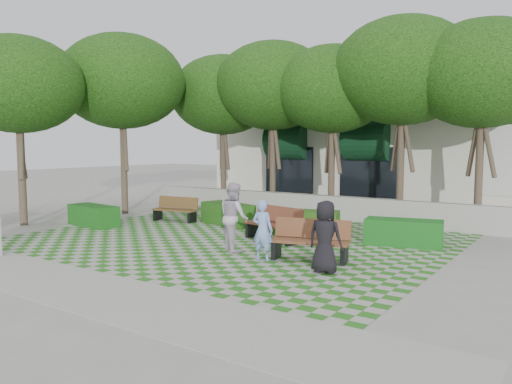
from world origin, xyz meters
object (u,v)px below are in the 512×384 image
Objects in this scene: person_blue at (263,230)px; person_white at (234,217)px; bench_west at (176,210)px; person_dark at (325,237)px; hedge_west at (93,216)px; hedge_midright at (304,222)px; hedge_east at (403,233)px; hedge_midleft at (228,214)px; bench_east at (310,241)px; bench_mid at (274,224)px.

person_white is at bearing -26.74° from person_blue.
person_white is at bearing -39.56° from bench_west.
person_dark is 0.88× the size of person_white.
bench_west is 0.86× the size of hedge_west.
person_dark reaches higher than hedge_midright.
person_white reaches higher than person_blue.
person_blue is at bearing -169.43° from person_white.
bench_west is 6.98m from person_blue.
hedge_midleft is at bearing 178.66° from hedge_east.
person_dark reaches higher than bench_west.
person_white reaches higher than bench_east.
person_blue is at bearing -37.94° from bench_west.
person_blue is (6.09, -3.39, 0.31)m from bench_west.
hedge_midright reaches higher than hedge_east.
person_dark is at bearing -96.66° from hedge_east.
hedge_midright is at bearing -58.64° from person_dark.
bench_east is 1.13× the size of bench_west.
bench_east is 3.58m from hedge_midright.
hedge_midright is 1.18× the size of person_white.
person_white is at bearing 169.39° from bench_east.
bench_west is at bearing -176.77° from hedge_midright.
bench_east is 0.92× the size of hedge_midleft.
bench_mid is at bearing -156.72° from hedge_east.
bench_east is 1.18m from person_blue.
bench_mid is (-2.06, 1.62, 0.00)m from bench_east.
hedge_west is at bearing 163.61° from bench_east.
person_white reaches higher than hedge_midright.
bench_west is 5.67m from person_white.
hedge_east is at bearing 15.17° from hedge_west.
person_white is at bearing -16.81° from person_dark.
hedge_east is (8.34, 0.30, -0.07)m from bench_west.
hedge_midleft reaches higher than hedge_west.
bench_mid is 5.12m from bench_west.
hedge_midright is at bearing 107.55° from bench_east.
hedge_west is at bearing -132.58° from bench_west.
person_white is (-0.33, -3.18, 0.53)m from hedge_midright.
bench_mid is 0.93× the size of hedge_midright.
bench_west is at bearing -27.84° from person_dark.
hedge_midright is at bearing 96.68° from bench_mid.
hedge_midright is at bearing -63.14° from person_white.
person_white is at bearing -95.99° from hedge_midright.
bench_east is 1.23m from person_dark.
hedge_midright is (-1.87, 3.05, -0.10)m from bench_east.
bench_east is 7.58m from bench_west.
bench_east reaches higher than bench_west.
person_dark is at bearing -160.80° from person_white.
bench_west is 0.85× the size of hedge_east.
bench_mid is 6.71m from hedge_west.
person_white is at bearing -4.39° from hedge_west.
hedge_midright is 3.81m from person_blue.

